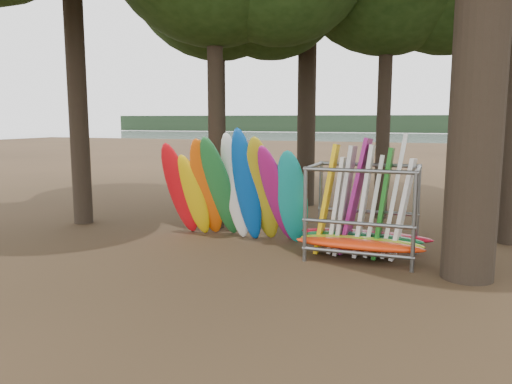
% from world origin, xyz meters
% --- Properties ---
extents(ground, '(120.00, 120.00, 0.00)m').
position_xyz_m(ground, '(0.00, 0.00, 0.00)').
color(ground, '#47331E').
rests_on(ground, ground).
extents(lake, '(160.00, 160.00, 0.00)m').
position_xyz_m(lake, '(0.00, 60.00, 0.00)').
color(lake, gray).
rests_on(lake, ground).
extents(far_shore, '(160.00, 4.00, 4.00)m').
position_xyz_m(far_shore, '(0.00, 110.00, 2.00)').
color(far_shore, black).
rests_on(far_shore, ground).
extents(kayak_row, '(4.12, 2.14, 3.12)m').
position_xyz_m(kayak_row, '(-0.63, 1.85, 1.34)').
color(kayak_row, red).
rests_on(kayak_row, ground).
extents(storage_rack, '(3.13, 1.51, 2.88)m').
position_xyz_m(storage_rack, '(2.69, 1.52, 1.00)').
color(storage_rack, slate).
rests_on(storage_rack, ground).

